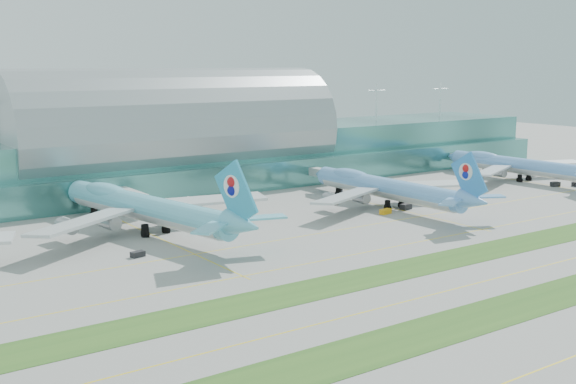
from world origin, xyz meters
TOP-DOWN VIEW (x-y plane):
  - ground at (0.00, 0.00)m, footprint 700.00×700.00m
  - terminal at (0.01, 128.79)m, footprint 340.00×69.10m
  - grass_strip_near at (0.00, -28.00)m, footprint 420.00×12.00m
  - grass_strip_far at (0.00, 2.00)m, footprint 420.00×12.00m
  - taxiline_b at (0.00, -14.00)m, footprint 420.00×0.35m
  - taxiline_c at (0.00, 18.00)m, footprint 420.00×0.35m
  - taxiline_d at (0.00, 40.00)m, footprint 420.00×0.35m
  - airliner_b at (-37.73, 68.29)m, footprint 72.78×83.60m
  - airliner_c at (39.13, 57.25)m, footprint 66.85×75.75m
  - airliner_d at (117.05, 67.70)m, footprint 63.71×72.24m
  - gse_c at (-49.70, 45.51)m, footprint 3.53×2.25m
  - gse_d at (-18.50, 58.35)m, footprint 3.64×2.60m
  - gse_e at (31.42, 48.56)m, footprint 4.19×2.51m
  - gse_f at (41.27, 50.02)m, footprint 4.29×2.83m
  - gse_g at (116.48, 49.33)m, footprint 3.74×2.74m

SIDE VIEW (x-z plane):
  - ground at x=0.00m, z-range 0.00..0.00m
  - taxiline_b at x=0.00m, z-range 0.00..0.01m
  - taxiline_c at x=0.00m, z-range 0.00..0.01m
  - taxiline_d at x=0.00m, z-range 0.00..0.01m
  - grass_strip_near at x=0.00m, z-range 0.00..0.08m
  - grass_strip_far at x=0.00m, z-range 0.00..0.08m
  - gse_c at x=-49.70m, z-range 0.00..1.32m
  - gse_d at x=-18.50m, z-range 0.00..1.38m
  - gse_e at x=31.42m, z-range 0.00..1.50m
  - gse_g at x=116.48m, z-range 0.00..1.70m
  - gse_f at x=41.27m, z-range 0.00..1.76m
  - airliner_d at x=117.05m, z-range -3.81..16.09m
  - airliner_c at x=39.13m, z-range -4.00..16.88m
  - airliner_b at x=-37.73m, z-range -4.43..18.70m
  - terminal at x=0.01m, z-range -3.77..32.23m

